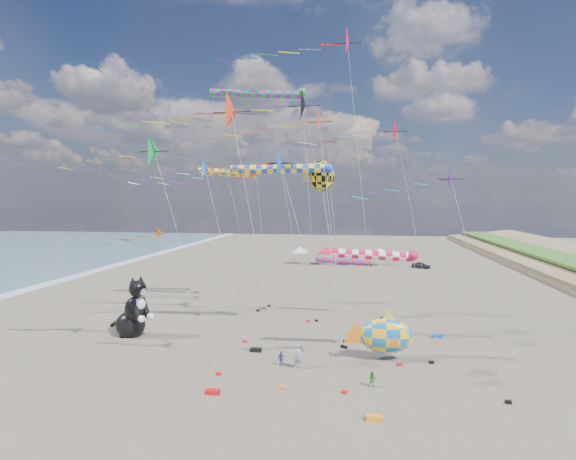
% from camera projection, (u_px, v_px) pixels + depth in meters
% --- Properties ---
extents(ground, '(260.00, 260.00, 0.00)m').
position_uv_depth(ground, '(273.00, 414.00, 26.16)').
color(ground, brown).
rests_on(ground, ground).
extents(delta_kite_0, '(12.66, 2.45, 19.65)m').
position_uv_depth(delta_kite_0, '(391.00, 133.00, 38.30)').
color(delta_kite_0, red).
rests_on(delta_kite_0, ground).
extents(delta_kite_1, '(11.33, 2.25, 17.39)m').
position_uv_depth(delta_kite_1, '(269.00, 165.00, 45.09)').
color(delta_kite_1, '#E6FF20').
rests_on(delta_kite_1, ground).
extents(delta_kite_2, '(10.56, 1.90, 15.77)m').
position_uv_depth(delta_kite_2, '(274.00, 169.00, 28.58)').
color(delta_kite_2, '#0C4DB7').
rests_on(delta_kite_2, ground).
extents(delta_kite_3, '(14.71, 3.10, 22.23)m').
position_uv_depth(delta_kite_3, '(310.00, 108.00, 39.40)').
color(delta_kite_3, black).
rests_on(delta_kite_3, ground).
extents(delta_kite_4, '(10.41, 1.57, 9.59)m').
position_uv_depth(delta_kite_4, '(147.00, 237.00, 48.92)').
color(delta_kite_4, '#D54D0F').
rests_on(delta_kite_4, ground).
extents(delta_kite_5, '(8.44, 1.70, 14.68)m').
position_uv_depth(delta_kite_5, '(451.00, 184.00, 27.09)').
color(delta_kite_5, '#4C118D').
rests_on(delta_kite_5, ground).
extents(delta_kite_6, '(9.26, 2.04, 16.15)m').
position_uv_depth(delta_kite_6, '(206.00, 172.00, 38.63)').
color(delta_kite_6, blue).
rests_on(delta_kite_6, ground).
extents(delta_kite_7, '(10.69, 2.42, 17.20)m').
position_uv_depth(delta_kite_7, '(159.00, 153.00, 31.45)').
color(delta_kite_7, '#108F3D').
rests_on(delta_kite_7, ground).
extents(delta_kite_8, '(15.41, 2.86, 28.47)m').
position_uv_depth(delta_kite_8, '(330.00, 49.00, 42.76)').
color(delta_kite_8, red).
rests_on(delta_kite_8, ground).
extents(delta_kite_9, '(10.92, 1.90, 16.42)m').
position_uv_depth(delta_kite_9, '(216.00, 176.00, 49.60)').
color(delta_kite_9, '#0ABEC9').
rests_on(delta_kite_9, ground).
extents(delta_kite_10, '(14.87, 2.86, 19.76)m').
position_uv_depth(delta_kite_10, '(215.00, 113.00, 28.97)').
color(delta_kite_10, red).
rests_on(delta_kite_10, ground).
extents(delta_kite_11, '(11.33, 2.46, 20.02)m').
position_uv_depth(delta_kite_11, '(308.00, 126.00, 36.78)').
color(delta_kite_11, '#FF3514').
rests_on(delta_kite_11, ground).
extents(windsock_0, '(7.11, 0.61, 6.31)m').
position_uv_depth(windsock_0, '(345.00, 262.00, 46.91)').
color(windsock_0, red).
rests_on(windsock_0, ground).
extents(windsock_1, '(11.10, 0.83, 23.47)m').
position_uv_depth(windsock_1, '(260.00, 95.00, 45.08)').
color(windsock_1, '#18883F').
rests_on(windsock_1, ground).
extents(windsock_2, '(8.43, 0.87, 15.97)m').
position_uv_depth(windsock_2, '(231.00, 173.00, 51.79)').
color(windsock_2, '#E84813').
rests_on(windsock_2, ground).
extents(windsock_3, '(10.27, 0.84, 15.54)m').
position_uv_depth(windsock_3, '(284.00, 169.00, 38.97)').
color(windsock_3, blue).
rests_on(windsock_3, ground).
extents(windsock_4, '(7.82, 0.76, 8.62)m').
position_uv_depth(windsock_4, '(377.00, 256.00, 34.21)').
color(windsock_4, '#D50F41').
rests_on(windsock_4, ground).
extents(angelfish_kite, '(3.74, 3.02, 15.84)m').
position_uv_depth(angelfish_kite, '(319.00, 177.00, 39.11)').
color(angelfish_kite, yellow).
rests_on(angelfish_kite, ground).
extents(cat_inflatable, '(4.60, 3.37, 5.59)m').
position_uv_depth(cat_inflatable, '(133.00, 306.00, 40.74)').
color(cat_inflatable, black).
rests_on(cat_inflatable, ground).
extents(fish_inflatable, '(5.51, 2.22, 4.04)m').
position_uv_depth(fish_inflatable, '(385.00, 336.00, 34.71)').
color(fish_inflatable, '#126BB8').
rests_on(fish_inflatable, ground).
extents(person_adult, '(0.80, 0.75, 1.84)m').
position_uv_depth(person_adult, '(298.00, 356.00, 33.10)').
color(person_adult, gray).
rests_on(person_adult, ground).
extents(child_green, '(0.54, 0.43, 1.08)m').
position_uv_depth(child_green, '(372.00, 379.00, 29.80)').
color(child_green, '#187719').
rests_on(child_green, ground).
extents(child_blue, '(0.66, 0.61, 1.09)m').
position_uv_depth(child_blue, '(281.00, 358.00, 33.68)').
color(child_blue, '#2A2BA7').
rests_on(child_blue, ground).
extents(kite_bag_0, '(0.90, 0.44, 0.30)m').
position_uv_depth(kite_bag_0, '(437.00, 336.00, 40.43)').
color(kite_bag_0, blue).
rests_on(kite_bag_0, ground).
extents(kite_bag_1, '(0.90, 0.44, 0.30)m').
position_uv_depth(kite_bag_1, '(374.00, 418.00, 25.34)').
color(kite_bag_1, orange).
rests_on(kite_bag_1, ground).
extents(kite_bag_2, '(0.90, 0.44, 0.30)m').
position_uv_depth(kite_bag_2, '(213.00, 392.00, 28.78)').
color(kite_bag_2, red).
rests_on(kite_bag_2, ground).
extents(kite_bag_3, '(0.90, 0.44, 0.30)m').
position_uv_depth(kite_bag_3, '(256.00, 350.00, 36.78)').
color(kite_bag_3, black).
rests_on(kite_bag_3, ground).
extents(tent_row, '(19.20, 4.20, 3.80)m').
position_uv_depth(tent_row, '(340.00, 248.00, 84.86)').
color(tent_row, silver).
rests_on(tent_row, ground).
extents(parked_car, '(3.56, 2.51, 1.13)m').
position_uv_depth(parked_car, '(421.00, 265.00, 80.82)').
color(parked_car, '#26262D').
rests_on(parked_car, ground).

